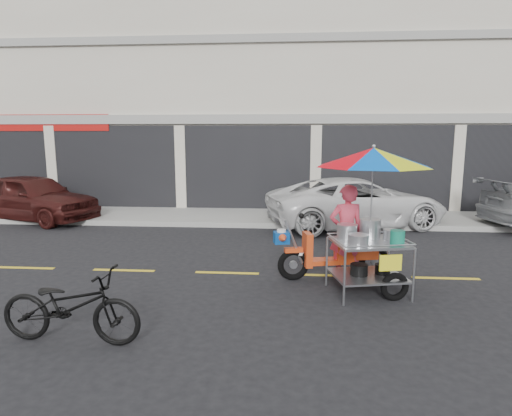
# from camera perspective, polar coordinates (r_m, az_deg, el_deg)

# --- Properties ---
(ground) EXTENTS (90.00, 90.00, 0.00)m
(ground) POSITION_cam_1_polar(r_m,az_deg,el_deg) (8.13, 10.39, -8.87)
(ground) COLOR black
(sidewalk) EXTENTS (45.00, 3.00, 0.15)m
(sidewalk) POSITION_cam_1_polar(r_m,az_deg,el_deg) (13.43, 8.04, -1.16)
(sidewalk) COLOR gray
(sidewalk) RESTS_ON ground
(shophouse_block) EXTENTS (36.00, 8.11, 10.40)m
(shophouse_block) POSITION_cam_1_polar(r_m,az_deg,el_deg) (18.70, 16.29, 14.35)
(shophouse_block) COLOR beige
(shophouse_block) RESTS_ON ground
(centerline) EXTENTS (42.00, 0.10, 0.01)m
(centerline) POSITION_cam_1_polar(r_m,az_deg,el_deg) (8.13, 10.39, -8.84)
(centerline) COLOR gold
(centerline) RESTS_ON ground
(maroon_sedan) EXTENTS (4.53, 2.92, 1.44)m
(maroon_sedan) POSITION_cam_1_polar(r_m,az_deg,el_deg) (14.62, -27.61, 1.27)
(maroon_sedan) COLOR #381210
(maroon_sedan) RESTS_ON ground
(white_pickup) EXTENTS (5.48, 3.68, 1.39)m
(white_pickup) POSITION_cam_1_polar(r_m,az_deg,el_deg) (12.45, 13.23, 0.75)
(white_pickup) COLOR silver
(white_pickup) RESTS_ON ground
(near_bicycle) EXTENTS (1.83, 0.71, 0.95)m
(near_bicycle) POSITION_cam_1_polar(r_m,az_deg,el_deg) (5.88, -23.48, -11.91)
(near_bicycle) COLOR black
(near_bicycle) RESTS_ON ground
(food_vendor_rig) EXTENTS (2.70, 2.20, 2.43)m
(food_vendor_rig) POSITION_cam_1_polar(r_m,az_deg,el_deg) (7.30, 13.84, 1.23)
(food_vendor_rig) COLOR black
(food_vendor_rig) RESTS_ON ground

